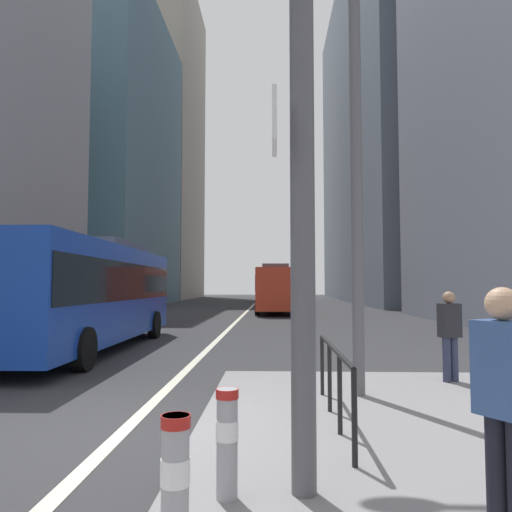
{
  "coord_description": "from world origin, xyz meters",
  "views": [
    {
      "loc": [
        1.99,
        -6.24,
        1.94
      ],
      "look_at": [
        0.52,
        35.36,
        4.51
      ],
      "focal_mm": 33.91,
      "sensor_mm": 36.0,
      "label": 1
    }
  ],
  "objects_px": {
    "bollard_left": "(175,482)",
    "bollard_right": "(227,437)",
    "city_bus_blue_oncoming": "(89,289)",
    "street_lamp_post": "(355,90)",
    "car_receding_near": "(283,296)",
    "pedestrian_waiting": "(450,331)",
    "traffic_signal_gantry": "(102,53)",
    "car_oncoming_mid": "(132,304)",
    "pedestrian_walking": "(505,399)",
    "city_bus_red_receding": "(276,287)",
    "city_bus_red_distant": "(275,287)"
  },
  "relations": [
    {
      "from": "city_bus_red_receding",
      "to": "traffic_signal_gantry",
      "type": "distance_m",
      "value": 31.1
    },
    {
      "from": "traffic_signal_gantry",
      "to": "bollard_right",
      "type": "relative_size",
      "value": 6.58
    },
    {
      "from": "city_bus_red_distant",
      "to": "pedestrian_walking",
      "type": "xyz_separation_m",
      "value": [
        1.45,
        -53.76,
        -0.69
      ]
    },
    {
      "from": "car_receding_near",
      "to": "traffic_signal_gantry",
      "type": "height_order",
      "value": "traffic_signal_gantry"
    },
    {
      "from": "traffic_signal_gantry",
      "to": "street_lamp_post",
      "type": "height_order",
      "value": "street_lamp_post"
    },
    {
      "from": "street_lamp_post",
      "to": "bollard_right",
      "type": "relative_size",
      "value": 8.78
    },
    {
      "from": "car_receding_near",
      "to": "pedestrian_waiting",
      "type": "relative_size",
      "value": 2.63
    },
    {
      "from": "city_bus_blue_oncoming",
      "to": "street_lamp_post",
      "type": "distance_m",
      "value": 10.01
    },
    {
      "from": "pedestrian_waiting",
      "to": "traffic_signal_gantry",
      "type": "bearing_deg",
      "value": -134.46
    },
    {
      "from": "bollard_right",
      "to": "pedestrian_walking",
      "type": "relative_size",
      "value": 0.51
    },
    {
      "from": "city_bus_blue_oncoming",
      "to": "car_receding_near",
      "type": "height_order",
      "value": "city_bus_blue_oncoming"
    },
    {
      "from": "city_bus_blue_oncoming",
      "to": "city_bus_red_distant",
      "type": "relative_size",
      "value": 1.01
    },
    {
      "from": "pedestrian_walking",
      "to": "street_lamp_post",
      "type": "bearing_deg",
      "value": 92.77
    },
    {
      "from": "bollard_left",
      "to": "bollard_right",
      "type": "distance_m",
      "value": 1.01
    },
    {
      "from": "city_bus_red_distant",
      "to": "traffic_signal_gantry",
      "type": "height_order",
      "value": "traffic_signal_gantry"
    },
    {
      "from": "city_bus_red_receding",
      "to": "pedestrian_walking",
      "type": "xyz_separation_m",
      "value": [
        1.45,
        -31.74,
        -0.69
      ]
    },
    {
      "from": "city_bus_red_distant",
      "to": "pedestrian_waiting",
      "type": "bearing_deg",
      "value": -86.26
    },
    {
      "from": "pedestrian_waiting",
      "to": "car_oncoming_mid",
      "type": "bearing_deg",
      "value": 124.56
    },
    {
      "from": "car_oncoming_mid",
      "to": "bollard_left",
      "type": "relative_size",
      "value": 4.89
    },
    {
      "from": "traffic_signal_gantry",
      "to": "pedestrian_waiting",
      "type": "distance_m",
      "value": 7.6
    },
    {
      "from": "traffic_signal_gantry",
      "to": "bollard_left",
      "type": "height_order",
      "value": "traffic_signal_gantry"
    },
    {
      "from": "city_bus_red_receding",
      "to": "car_oncoming_mid",
      "type": "bearing_deg",
      "value": -124.65
    },
    {
      "from": "pedestrian_walking",
      "to": "bollard_left",
      "type": "bearing_deg",
      "value": -171.77
    },
    {
      "from": "car_receding_near",
      "to": "car_oncoming_mid",
      "type": "bearing_deg",
      "value": -111.63
    },
    {
      "from": "car_oncoming_mid",
      "to": "traffic_signal_gantry",
      "type": "distance_m",
      "value": 21.27
    },
    {
      "from": "bollard_left",
      "to": "pedestrian_walking",
      "type": "bearing_deg",
      "value": 8.23
    },
    {
      "from": "street_lamp_post",
      "to": "car_oncoming_mid",
      "type": "bearing_deg",
      "value": 117.67
    },
    {
      "from": "street_lamp_post",
      "to": "pedestrian_walking",
      "type": "height_order",
      "value": "street_lamp_post"
    },
    {
      "from": "car_receding_near",
      "to": "bollard_left",
      "type": "relative_size",
      "value": 4.68
    },
    {
      "from": "car_receding_near",
      "to": "street_lamp_post",
      "type": "relative_size",
      "value": 0.55
    },
    {
      "from": "pedestrian_walking",
      "to": "bollard_right",
      "type": "bearing_deg",
      "value": 162.07
    },
    {
      "from": "car_receding_near",
      "to": "traffic_signal_gantry",
      "type": "distance_m",
      "value": 41.07
    },
    {
      "from": "car_oncoming_mid",
      "to": "traffic_signal_gantry",
      "type": "xyz_separation_m",
      "value": [
        5.64,
        -20.27,
        3.09
      ]
    },
    {
      "from": "city_bus_blue_oncoming",
      "to": "bollard_left",
      "type": "height_order",
      "value": "city_bus_blue_oncoming"
    },
    {
      "from": "city_bus_blue_oncoming",
      "to": "pedestrian_waiting",
      "type": "relative_size",
      "value": 6.46
    },
    {
      "from": "bollard_left",
      "to": "bollard_right",
      "type": "height_order",
      "value": "bollard_left"
    },
    {
      "from": "car_receding_near",
      "to": "bollard_right",
      "type": "xyz_separation_m",
      "value": [
        -1.35,
        -40.99,
        -0.33
      ]
    },
    {
      "from": "city_bus_red_distant",
      "to": "car_oncoming_mid",
      "type": "height_order",
      "value": "city_bus_red_distant"
    },
    {
      "from": "city_bus_red_distant",
      "to": "street_lamp_post",
      "type": "bearing_deg",
      "value": -88.57
    },
    {
      "from": "car_receding_near",
      "to": "bollard_left",
      "type": "height_order",
      "value": "car_receding_near"
    },
    {
      "from": "city_bus_red_receding",
      "to": "car_receding_near",
      "type": "distance_m",
      "value": 9.97
    },
    {
      "from": "bollard_left",
      "to": "bollard_right",
      "type": "bearing_deg",
      "value": 76.13
    },
    {
      "from": "traffic_signal_gantry",
      "to": "city_bus_red_receding",
      "type": "bearing_deg",
      "value": 86.75
    },
    {
      "from": "bollard_right",
      "to": "city_bus_blue_oncoming",
      "type": "bearing_deg",
      "value": 116.77
    },
    {
      "from": "car_oncoming_mid",
      "to": "pedestrian_walking",
      "type": "distance_m",
      "value": 22.83
    },
    {
      "from": "city_bus_red_distant",
      "to": "pedestrian_walking",
      "type": "bearing_deg",
      "value": -88.45
    },
    {
      "from": "city_bus_blue_oncoming",
      "to": "traffic_signal_gantry",
      "type": "xyz_separation_m",
      "value": [
        3.98,
        -10.13,
        2.25
      ]
    },
    {
      "from": "pedestrian_walking",
      "to": "car_receding_near",
      "type": "bearing_deg",
      "value": 90.93
    },
    {
      "from": "city_bus_red_distant",
      "to": "car_receding_near",
      "type": "relative_size",
      "value": 2.42
    },
    {
      "from": "car_oncoming_mid",
      "to": "city_bus_red_receding",
      "type": "bearing_deg",
      "value": 55.35
    }
  ]
}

